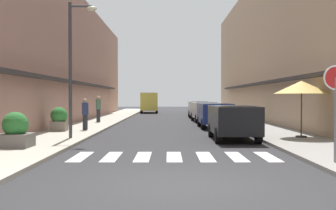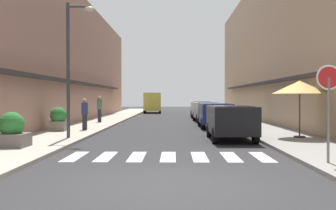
# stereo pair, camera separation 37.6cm
# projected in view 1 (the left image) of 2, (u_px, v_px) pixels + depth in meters

# --- Properties ---
(ground_plane) EXTENTS (107.39, 107.39, 0.00)m
(ground_plane) POSITION_uv_depth(u_px,v_px,m) (171.00, 124.00, 28.18)
(ground_plane) COLOR #2B2B2D
(sidewalk_left) EXTENTS (2.91, 68.34, 0.12)m
(sidewalk_left) POSITION_uv_depth(u_px,v_px,m) (96.00, 123.00, 28.18)
(sidewalk_left) COLOR #ADA899
(sidewalk_left) RESTS_ON ground_plane
(sidewalk_right) EXTENTS (2.91, 68.34, 0.12)m
(sidewalk_right) POSITION_uv_depth(u_px,v_px,m) (245.00, 123.00, 28.18)
(sidewalk_right) COLOR gray
(sidewalk_right) RESTS_ON ground_plane
(building_row_left) EXTENTS (5.50, 45.93, 9.30)m
(building_row_left) POSITION_uv_depth(u_px,v_px,m) (44.00, 58.00, 29.53)
(building_row_left) COLOR #A87A6B
(building_row_left) RESTS_ON ground_plane
(building_row_right) EXTENTS (5.50, 45.93, 11.10)m
(building_row_right) POSITION_uv_depth(u_px,v_px,m) (297.00, 45.00, 29.52)
(building_row_right) COLOR tan
(building_row_right) RESTS_ON ground_plane
(crosswalk) EXTENTS (6.15, 2.20, 0.01)m
(crosswalk) POSITION_uv_depth(u_px,v_px,m) (174.00, 157.00, 12.63)
(crosswalk) COLOR silver
(crosswalk) RESTS_ON ground_plane
(parked_car_near) EXTENTS (1.82, 4.10, 1.47)m
(parked_car_near) POSITION_uv_depth(u_px,v_px,m) (233.00, 119.00, 17.58)
(parked_car_near) COLOR black
(parked_car_near) RESTS_ON ground_plane
(parked_car_mid) EXTENTS (1.85, 3.96, 1.47)m
(parked_car_mid) POSITION_uv_depth(u_px,v_px,m) (215.00, 113.00, 24.56)
(parked_car_mid) COLOR navy
(parked_car_mid) RESTS_ON ground_plane
(parked_car_far) EXTENTS (1.95, 4.48, 1.47)m
(parked_car_far) POSITION_uv_depth(u_px,v_px,m) (205.00, 110.00, 30.65)
(parked_car_far) COLOR silver
(parked_car_far) RESTS_ON ground_plane
(parked_car_distant) EXTENTS (1.87, 4.41, 1.47)m
(parked_car_distant) POSITION_uv_depth(u_px,v_px,m) (199.00, 107.00, 37.32)
(parked_car_distant) COLOR silver
(parked_car_distant) RESTS_ON ground_plane
(delivery_van) EXTENTS (2.17, 5.47, 2.37)m
(delivery_van) POSITION_uv_depth(u_px,v_px,m) (149.00, 101.00, 49.09)
(delivery_van) COLOR #D8CC4C
(delivery_van) RESTS_ON ground_plane
(round_street_sign) EXTENTS (0.65, 0.07, 2.53)m
(round_street_sign) POSITION_uv_depth(u_px,v_px,m) (336.00, 88.00, 10.81)
(round_street_sign) COLOR slate
(round_street_sign) RESTS_ON sidewalk_right
(street_lamp) EXTENTS (1.19, 0.28, 5.65)m
(street_lamp) POSITION_uv_depth(u_px,v_px,m) (75.00, 56.00, 17.33)
(street_lamp) COLOR #38383D
(street_lamp) RESTS_ON sidewalk_left
(cafe_umbrella) EXTENTS (2.32, 2.32, 2.40)m
(cafe_umbrella) POSITION_uv_depth(u_px,v_px,m) (301.00, 87.00, 17.62)
(cafe_umbrella) COLOR #262626
(cafe_umbrella) RESTS_ON sidewalk_right
(planter_corner) EXTENTS (1.06, 1.06, 1.20)m
(planter_corner) POSITION_uv_depth(u_px,v_px,m) (15.00, 132.00, 14.12)
(planter_corner) COLOR slate
(planter_corner) RESTS_ON sidewalk_left
(planter_midblock) EXTENTS (0.84, 0.84, 1.21)m
(planter_midblock) POSITION_uv_depth(u_px,v_px,m) (59.00, 119.00, 20.99)
(planter_midblock) COLOR gray
(planter_midblock) RESTS_ON sidewalk_left
(planter_far) EXTENTS (0.84, 0.84, 1.09)m
(planter_far) POSITION_uv_depth(u_px,v_px,m) (247.00, 115.00, 28.15)
(planter_far) COLOR gray
(planter_far) RESTS_ON sidewalk_right
(pedestrian_walking_near) EXTENTS (0.34, 0.34, 1.64)m
(pedestrian_walking_near) POSITION_uv_depth(u_px,v_px,m) (85.00, 113.00, 21.71)
(pedestrian_walking_near) COLOR #282B33
(pedestrian_walking_near) RESTS_ON sidewalk_left
(pedestrian_walking_far) EXTENTS (0.34, 0.34, 1.81)m
(pedestrian_walking_far) POSITION_uv_depth(u_px,v_px,m) (98.00, 108.00, 28.67)
(pedestrian_walking_far) COLOR #282B33
(pedestrian_walking_far) RESTS_ON sidewalk_left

